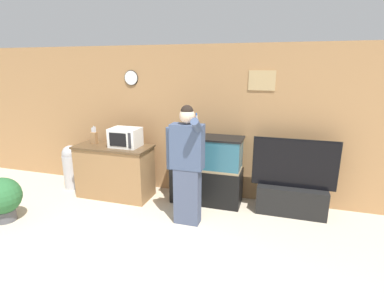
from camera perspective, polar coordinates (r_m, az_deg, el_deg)
wall_back_paneled at (r=5.27m, az=0.09°, el=5.30°), size 10.00×0.08×2.60m
counter_island at (r=5.46m, az=-14.46°, el=-3.91°), size 1.33×0.61×0.93m
microwave at (r=5.19m, az=-12.58°, el=2.36°), size 0.49×0.37×0.32m
knife_block at (r=5.55m, az=-18.16°, el=2.34°), size 0.10×0.09×0.31m
aquarium_on_stand at (r=5.03m, az=2.82°, el=-3.81°), size 1.17×0.48×1.15m
tv_on_stand at (r=4.97m, az=18.47°, el=-7.61°), size 1.27×0.40×1.20m
person_standing at (r=4.25m, az=-1.04°, el=-2.72°), size 0.55×0.42×1.75m
potted_plant at (r=5.30m, az=-32.43°, el=-7.64°), size 0.55×0.55×0.68m
trash_bin at (r=6.12m, az=-21.93°, el=-2.85°), size 0.32×0.32×0.83m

